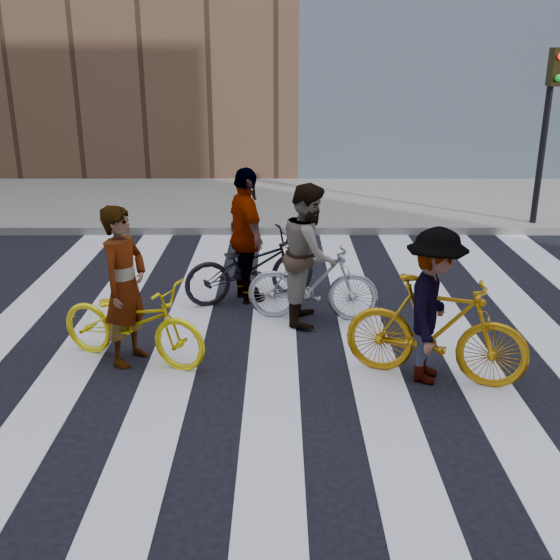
{
  "coord_description": "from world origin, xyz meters",
  "views": [
    {
      "loc": [
        -0.48,
        -6.84,
        3.26
      ],
      "look_at": [
        -0.47,
        0.3,
        0.76
      ],
      "focal_mm": 42.0,
      "sensor_mm": 36.0,
      "label": 1
    }
  ],
  "objects_px": {
    "bike_silver_mid": "(313,283)",
    "rider_rear": "(246,236)",
    "bike_yellow_right": "(436,329)",
    "bike_dark_rear": "(251,267)",
    "bike_yellow_left": "(132,322)",
    "rider_left": "(125,286)",
    "rider_mid": "(309,254)",
    "rider_right": "(433,306)",
    "traffic_signal": "(549,109)"
  },
  "relations": [
    {
      "from": "traffic_signal",
      "to": "rider_right",
      "type": "relative_size",
      "value": 2.04
    },
    {
      "from": "rider_left",
      "to": "rider_rear",
      "type": "distance_m",
      "value": 2.24
    },
    {
      "from": "bike_yellow_left",
      "to": "rider_left",
      "type": "distance_m",
      "value": 0.42
    },
    {
      "from": "traffic_signal",
      "to": "bike_dark_rear",
      "type": "relative_size",
      "value": 1.79
    },
    {
      "from": "traffic_signal",
      "to": "bike_dark_rear",
      "type": "height_order",
      "value": "traffic_signal"
    },
    {
      "from": "bike_yellow_left",
      "to": "rider_left",
      "type": "height_order",
      "value": "rider_left"
    },
    {
      "from": "rider_mid",
      "to": "rider_left",
      "type": "bearing_deg",
      "value": 126.09
    },
    {
      "from": "bike_dark_rear",
      "to": "rider_mid",
      "type": "bearing_deg",
      "value": -153.79
    },
    {
      "from": "bike_yellow_right",
      "to": "bike_silver_mid",
      "type": "bearing_deg",
      "value": 56.04
    },
    {
      "from": "bike_yellow_left",
      "to": "rider_rear",
      "type": "distance_m",
      "value": 2.26
    },
    {
      "from": "rider_rear",
      "to": "bike_silver_mid",
      "type": "bearing_deg",
      "value": -150.31
    },
    {
      "from": "bike_dark_rear",
      "to": "rider_left",
      "type": "bearing_deg",
      "value": 124.6
    },
    {
      "from": "bike_silver_mid",
      "to": "rider_right",
      "type": "xyz_separation_m",
      "value": [
        1.14,
        -1.61,
        0.32
      ]
    },
    {
      "from": "bike_yellow_left",
      "to": "bike_silver_mid",
      "type": "distance_m",
      "value": 2.35
    },
    {
      "from": "traffic_signal",
      "to": "rider_left",
      "type": "distance_m",
      "value": 8.7
    },
    {
      "from": "traffic_signal",
      "to": "bike_yellow_right",
      "type": "relative_size",
      "value": 1.78
    },
    {
      "from": "rider_mid",
      "to": "rider_rear",
      "type": "height_order",
      "value": "rider_rear"
    },
    {
      "from": "bike_yellow_right",
      "to": "rider_left",
      "type": "xyz_separation_m",
      "value": [
        -3.27,
        0.43,
        0.32
      ]
    },
    {
      "from": "traffic_signal",
      "to": "bike_yellow_right",
      "type": "bearing_deg",
      "value": -118.59
    },
    {
      "from": "bike_dark_rear",
      "to": "rider_mid",
      "type": "distance_m",
      "value": 1.11
    },
    {
      "from": "rider_left",
      "to": "rider_mid",
      "type": "bearing_deg",
      "value": -38.16
    },
    {
      "from": "bike_yellow_right",
      "to": "rider_right",
      "type": "bearing_deg",
      "value": 109.68
    },
    {
      "from": "bike_dark_rear",
      "to": "rider_rear",
      "type": "bearing_deg",
      "value": 68.58
    },
    {
      "from": "bike_dark_rear",
      "to": "rider_left",
      "type": "height_order",
      "value": "rider_left"
    },
    {
      "from": "bike_silver_mid",
      "to": "rider_rear",
      "type": "relative_size",
      "value": 0.9
    },
    {
      "from": "rider_rear",
      "to": "bike_yellow_left",
      "type": "bearing_deg",
      "value": 126.75
    },
    {
      "from": "rider_left",
      "to": "rider_rear",
      "type": "xyz_separation_m",
      "value": [
        1.22,
        1.88,
        0.04
      ]
    },
    {
      "from": "rider_mid",
      "to": "rider_rear",
      "type": "relative_size",
      "value": 0.96
    },
    {
      "from": "bike_yellow_right",
      "to": "rider_left",
      "type": "relative_size",
      "value": 1.06
    },
    {
      "from": "bike_silver_mid",
      "to": "rider_left",
      "type": "bearing_deg",
      "value": 125.49
    },
    {
      "from": "bike_yellow_right",
      "to": "rider_right",
      "type": "height_order",
      "value": "rider_right"
    },
    {
      "from": "bike_yellow_right",
      "to": "bike_dark_rear",
      "type": "height_order",
      "value": "bike_yellow_right"
    },
    {
      "from": "rider_mid",
      "to": "rider_rear",
      "type": "xyz_separation_m",
      "value": [
        -0.81,
        0.7,
        0.04
      ]
    },
    {
      "from": "bike_silver_mid",
      "to": "rider_mid",
      "type": "height_order",
      "value": "rider_mid"
    },
    {
      "from": "bike_dark_rear",
      "to": "bike_yellow_left",
      "type": "bearing_deg",
      "value": 125.66
    },
    {
      "from": "bike_yellow_right",
      "to": "rider_right",
      "type": "relative_size",
      "value": 1.14
    },
    {
      "from": "bike_yellow_left",
      "to": "rider_right",
      "type": "relative_size",
      "value": 1.09
    },
    {
      "from": "bike_yellow_left",
      "to": "rider_right",
      "type": "distance_m",
      "value": 3.21
    },
    {
      "from": "bike_yellow_right",
      "to": "rider_rear",
      "type": "bearing_deg",
      "value": 61.29
    },
    {
      "from": "bike_dark_rear",
      "to": "rider_mid",
      "type": "height_order",
      "value": "rider_mid"
    },
    {
      "from": "bike_yellow_right",
      "to": "rider_mid",
      "type": "bearing_deg",
      "value": 57.17
    },
    {
      "from": "bike_silver_mid",
      "to": "bike_dark_rear",
      "type": "distance_m",
      "value": 1.07
    },
    {
      "from": "bike_yellow_left",
      "to": "rider_rear",
      "type": "bearing_deg",
      "value": -10.18
    },
    {
      "from": "traffic_signal",
      "to": "bike_silver_mid",
      "type": "bearing_deg",
      "value": -135.45
    },
    {
      "from": "rider_right",
      "to": "rider_rear",
      "type": "height_order",
      "value": "rider_rear"
    },
    {
      "from": "traffic_signal",
      "to": "bike_yellow_left",
      "type": "distance_m",
      "value": 8.74
    },
    {
      "from": "traffic_signal",
      "to": "rider_rear",
      "type": "xyz_separation_m",
      "value": [
        -5.32,
        -3.69,
        -1.36
      ]
    },
    {
      "from": "traffic_signal",
      "to": "bike_yellow_left",
      "type": "bearing_deg",
      "value": -139.36
    },
    {
      "from": "rider_left",
      "to": "rider_right",
      "type": "height_order",
      "value": "rider_left"
    },
    {
      "from": "rider_left",
      "to": "bike_yellow_right",
      "type": "bearing_deg",
      "value": -75.86
    }
  ]
}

